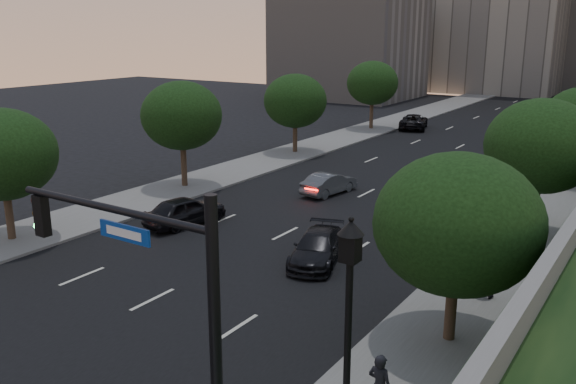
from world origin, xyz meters
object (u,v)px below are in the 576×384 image
Objects in this scene: pedestrian_b at (484,274)px; pedestrian_c at (525,246)px; sedan_far_left at (414,121)px; traffic_signal_mast at (174,346)px; sedan_far_right at (530,151)px; sedan_mid_left at (329,183)px; sedan_near_right at (317,248)px; street_lamp at (348,333)px; sedan_near_left at (185,211)px.

pedestrian_b is 1.03× the size of pedestrian_c.
sedan_far_left is at bearing -72.34° from pedestrian_c.
pedestrian_b is (2.51, 13.57, -2.65)m from traffic_signal_mast.
sedan_far_right is 22.68m from pedestrian_c.
sedan_far_right is 2.78× the size of pedestrian_c.
sedan_mid_left is 18.28m from sedan_far_right.
sedan_far_right is at bearing 65.33° from sedan_near_right.
sedan_near_right is (5.08, -10.03, -0.00)m from sedan_mid_left.
street_lamp is 48.31m from sedan_far_left.
street_lamp is 1.39× the size of sedan_mid_left.
sedan_near_right is at bearing 88.97° from sedan_far_left.
sedan_near_left reaches higher than sedan_mid_left.
sedan_mid_left is at bearing -36.08° from pedestrian_c.
sedan_near_left is 16.31m from pedestrian_c.
pedestrian_b is at bearing 85.53° from street_lamp.
sedan_near_left is 8.34m from sedan_near_right.
pedestrian_c is at bearing -95.43° from sedan_far_right.
street_lamp is 17.84m from sedan_near_left.
sedan_far_left is at bearing 87.57° from sedan_near_right.
street_lamp is 1.05× the size of sedan_far_left.
sedan_far_left is 3.05× the size of pedestrian_b.
pedestrian_b is at bearing 70.63° from pedestrian_c.
sedan_near_left is at bearing 145.57° from street_lamp.
sedan_near_left is at bearing 78.99° from sedan_mid_left.
pedestrian_c is (4.60, -22.21, 0.20)m from sedan_far_right.
sedan_mid_left is at bearing -99.57° from sedan_near_left.
street_lamp reaches higher than sedan_mid_left.
sedan_far_right is at bearing -104.23° from sedan_near_left.
street_lamp is 3.21× the size of pedestrian_b.
sedan_near_right is at bearing 108.79° from traffic_signal_mast.
pedestrian_b is 4.10m from pedestrian_c.
sedan_near_left is 2.61× the size of pedestrian_c.
sedan_near_left is at bearing -130.97° from sedan_far_right.
sedan_near_right is at bearing -175.58° from sedan_near_left.
street_lamp is at bearing -73.79° from sedan_near_right.
sedan_mid_left is (-9.64, 23.46, -3.01)m from traffic_signal_mast.
sedan_far_right is (-3.30, 35.69, -1.83)m from street_lamp.
sedan_far_left is 37.49m from sedan_near_right.
street_lamp is at bearing 155.18° from sedan_near_left.
sedan_mid_left is at bearing 112.35° from traffic_signal_mast.
street_lamp is 3.29× the size of pedestrian_c.
sedan_near_right is (8.30, -0.75, -0.10)m from sedan_near_left.
sedan_near_right is 7.09m from pedestrian_b.
sedan_far_left is 36.51m from pedestrian_c.
pedestrian_b is at bearing 149.04° from sedan_mid_left.
sedan_near_left is 0.83× the size of sedan_far_left.
traffic_signal_mast is at bearing 70.90° from pedestrian_b.
street_lamp is 1.26× the size of sedan_near_left.
sedan_far_left reaches higher than sedan_near_right.
street_lamp is 35.89m from sedan_far_right.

